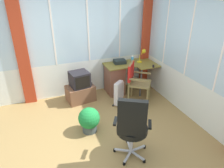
{
  "coord_description": "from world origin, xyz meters",
  "views": [
    {
      "loc": [
        -0.86,
        -2.82,
        2.61
      ],
      "look_at": [
        0.52,
        0.75,
        0.74
      ],
      "focal_mm": 33.35,
      "sensor_mm": 36.0,
      "label": 1
    }
  ],
  "objects": [
    {
      "name": "curtain_corner",
      "position": [
        1.93,
        1.89,
        1.22
      ],
      "size": [
        0.26,
        0.09,
        2.43
      ],
      "primitive_type": "cube",
      "rotation": [
        0.0,
        0.0,
        0.07
      ],
      "color": "#B1381D",
      "rests_on": "ground"
    },
    {
      "name": "ground",
      "position": [
        0.0,
        0.0,
        -0.03
      ],
      "size": [
        5.05,
        4.99,
        0.06
      ],
      "primitive_type": "cube",
      "color": "olive"
    },
    {
      "name": "wooden_armchair",
      "position": [
        1.24,
        1.12,
        0.62
      ],
      "size": [
        0.67,
        0.67,
        0.97
      ],
      "color": "olive",
      "rests_on": "ground"
    },
    {
      "name": "curtain_north_left",
      "position": [
        -1.11,
        1.94,
        1.22
      ],
      "size": [
        0.26,
        0.09,
        2.43
      ],
      "primitive_type": "cube",
      "rotation": [
        0.0,
        0.0,
        -0.07
      ],
      "color": "#B1381D",
      "rests_on": "ground"
    },
    {
      "name": "office_chair",
      "position": [
        0.36,
        -0.53,
        0.65
      ],
      "size": [
        0.62,
        0.6,
        1.15
      ],
      "color": "#B7B7BF",
      "rests_on": "ground"
    },
    {
      "name": "tv_remote",
      "position": [
        1.81,
        1.26,
        0.77
      ],
      "size": [
        0.11,
        0.15,
        0.02
      ],
      "primitive_type": "cube",
      "rotation": [
        0.0,
        0.0,
        -0.52
      ],
      "color": "black",
      "rests_on": "desk"
    },
    {
      "name": "desk",
      "position": [
        1.01,
        1.68,
        0.41
      ],
      "size": [
        1.28,
        0.76,
        0.76
      ],
      "color": "olive",
      "rests_on": "ground"
    },
    {
      "name": "space_heater",
      "position": [
        0.84,
        1.1,
        0.29
      ],
      "size": [
        0.35,
        0.33,
        0.58
      ],
      "color": "silver",
      "rests_on": "ground"
    },
    {
      "name": "north_window_panel",
      "position": [
        0.0,
        2.02,
        1.27
      ],
      "size": [
        4.05,
        0.07,
        2.53
      ],
      "color": "silver",
      "rests_on": "ground"
    },
    {
      "name": "east_window_panel",
      "position": [
        2.06,
        0.0,
        1.27
      ],
      "size": [
        0.07,
        3.99,
        2.53
      ],
      "color": "silver",
      "rests_on": "ground"
    },
    {
      "name": "tv_on_stand",
      "position": [
        0.03,
        1.59,
        0.33
      ],
      "size": [
        0.7,
        0.53,
        0.75
      ],
      "color": "brown",
      "rests_on": "ground"
    },
    {
      "name": "paper_tray",
      "position": [
        1.13,
        1.78,
        0.8
      ],
      "size": [
        0.32,
        0.26,
        0.09
      ],
      "primitive_type": "cube",
      "rotation": [
        0.0,
        0.0,
        -0.1
      ],
      "color": "#202A2B",
      "rests_on": "desk"
    },
    {
      "name": "spray_bottle",
      "position": [
        1.45,
        1.7,
        0.86
      ],
      "size": [
        0.06,
        0.06,
        0.22
      ],
      "color": "#45A8DE",
      "rests_on": "desk"
    },
    {
      "name": "desk_lamp",
      "position": [
        1.72,
        1.62,
        0.98
      ],
      "size": [
        0.22,
        0.19,
        0.35
      ],
      "color": "yellow",
      "rests_on": "desk"
    },
    {
      "name": "potted_plant",
      "position": [
        -0.09,
        0.37,
        0.27
      ],
      "size": [
        0.41,
        0.41,
        0.51
      ],
      "color": "#404C4D",
      "rests_on": "ground"
    }
  ]
}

